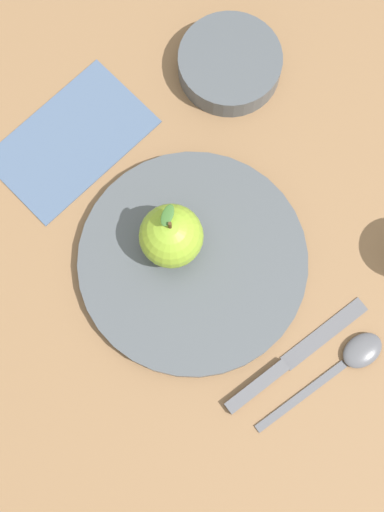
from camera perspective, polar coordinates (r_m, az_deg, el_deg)
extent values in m
plane|color=olive|center=(0.79, 1.69, -0.16)|extent=(2.40, 2.40, 0.00)
cylinder|color=#4C5156|center=(0.78, 0.00, -0.21)|extent=(0.26, 0.26, 0.02)
torus|color=#4C5156|center=(0.78, 0.00, -0.14)|extent=(0.26, 0.26, 0.01)
sphere|color=#8CB22D|center=(0.74, -1.74, 1.67)|extent=(0.07, 0.07, 0.07)
cylinder|color=#4C3319|center=(0.70, -1.84, 2.54)|extent=(0.00, 0.00, 0.02)
ellipsoid|color=#386628|center=(0.70, -2.05, 3.40)|extent=(0.03, 0.02, 0.00)
cylinder|color=#4C5156|center=(0.86, 3.15, 15.61)|extent=(0.13, 0.13, 0.03)
torus|color=#4C5156|center=(0.85, 3.19, 16.00)|extent=(0.13, 0.13, 0.01)
cylinder|color=#3D4145|center=(0.85, 3.18, 15.93)|extent=(0.10, 0.10, 0.01)
cube|color=#59595E|center=(0.79, 10.94, -6.33)|extent=(0.06, 0.11, 0.00)
cube|color=#59595E|center=(0.77, 5.40, -10.72)|extent=(0.04, 0.08, 0.01)
ellipsoid|color=#59595E|center=(0.79, 13.95, -7.61)|extent=(0.05, 0.06, 0.01)
cube|color=#59595E|center=(0.78, 9.06, -11.40)|extent=(0.05, 0.12, 0.01)
cube|color=slate|center=(0.85, -9.93, 9.45)|extent=(0.19, 0.22, 0.00)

